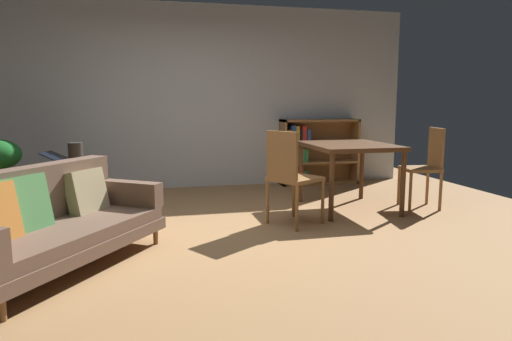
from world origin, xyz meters
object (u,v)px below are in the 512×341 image
Objects in this scene: media_console at (76,188)px; dining_chair_far at (290,173)px; fabric_couch at (48,221)px; bookshelf at (312,152)px; open_laptop at (66,159)px; desk_speaker at (76,153)px; dining_table at (349,151)px; dining_chair_near at (427,163)px.

dining_chair_far reaches higher than media_console.
fabric_couch reaches higher than media_console.
dining_chair_far is 0.81× the size of bookshelf.
dining_chair_far is (2.21, 0.77, 0.18)m from fabric_couch.
open_laptop is 2.13× the size of desk_speaker.
open_laptop is at bearing 170.83° from dining_table.
dining_chair_near reaches higher than open_laptop.
dining_chair_far is at bearing -24.62° from open_laptop.
dining_table reaches higher than fabric_couch.
open_laptop is at bearing 118.78° from desk_speaker.
open_laptop is at bearing 94.18° from fabric_couch.
desk_speaker is (0.04, -0.18, 0.42)m from media_console.
dining_table is 1.07m from dining_chair_far.
bookshelf reaches higher than fabric_couch.
media_console is 4.67× the size of desk_speaker.
dining_chair_near is at bearing -9.22° from open_laptop.
desk_speaker reaches higher than dining_table.
fabric_couch is 1.76× the size of media_console.
media_console is 0.46m from desk_speaker.
media_console is at bearing 90.96° from fabric_couch.
bookshelf is (3.29, 1.49, -0.23)m from desk_speaker.
dining_chair_far is at bearing -23.83° from media_console.
bookshelf reaches higher than dining_table.
desk_speaker reaches higher than fabric_couch.
open_laptop is 3.65m from bookshelf.
dining_chair_far reaches higher than open_laptop.
fabric_couch reaches higher than open_laptop.
bookshelf is at bearing 64.42° from dining_chair_far.
fabric_couch is 4.23m from dining_chair_near.
fabric_couch is at bearing -164.09° from dining_chair_near.
bookshelf is at bearing 111.80° from dining_chair_near.
desk_speaker is at bearing 174.18° from dining_chair_near.
dining_chair_near is at bearing -9.41° from dining_table.
dining_chair_far reaches higher than dining_chair_near.
desk_speaker is 2.34m from dining_chair_far.
dining_chair_near is (4.05, -0.41, -0.19)m from desk_speaker.
media_console is 0.36m from open_laptop.
bookshelf is at bearing 24.34° from desk_speaker.
fabric_couch is 4.50m from bookshelf.
fabric_couch is at bearing -137.19° from bookshelf.
dining_table is at bearing 31.07° from dining_chair_far.
dining_chair_near reaches higher than desk_speaker.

